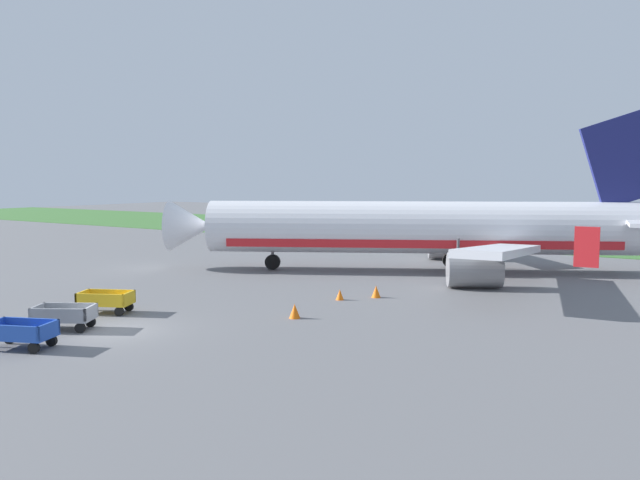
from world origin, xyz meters
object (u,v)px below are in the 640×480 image
Objects in this scene: airplane at (433,229)px; baggage_cart_third_in_row at (106,301)px; baggage_cart_second_in_row at (64,316)px; traffic_cone_mid_apron at (295,311)px; traffic_cone_by_carts at (376,292)px; traffic_cone_near_plane at (340,295)px; baggage_cart_nearest at (20,333)px.

baggage_cart_third_in_row is (-8.15, -21.77, -2.45)m from airplane.
baggage_cart_second_in_row reaches higher than traffic_cone_mid_apron.
baggage_cart_third_in_row is 14.31m from traffic_cone_by_carts.
traffic_cone_near_plane is at bearing -128.65° from traffic_cone_by_carts.
baggage_cart_second_in_row is 10.31m from traffic_cone_mid_apron.
traffic_cone_mid_apron is (0.53, -5.06, 0.06)m from traffic_cone_near_plane.
traffic_cone_near_plane is 2.16m from traffic_cone_by_carts.
airplane is at bearing 89.28° from traffic_cone_near_plane.
airplane is 23.37m from baggage_cart_third_in_row.
traffic_cone_mid_apron reaches higher than traffic_cone_near_plane.
baggage_cart_nearest is at bearing -66.96° from baggage_cart_third_in_row.
airplane reaches higher than baggage_cart_third_in_row.
baggage_cart_third_in_row is at bearing 113.04° from baggage_cart_nearest.
traffic_cone_near_plane is (7.99, 9.16, -0.31)m from baggage_cart_third_in_row.
traffic_cone_mid_apron is at bearing -96.90° from traffic_cone_by_carts.
baggage_cart_nearest is 11.79m from traffic_cone_mid_apron.
traffic_cone_near_plane is at bearing 48.90° from baggage_cart_third_in_row.
airplane is 50.04× the size of traffic_cone_mid_apron.
baggage_cart_nearest reaches higher than traffic_cone_by_carts.
traffic_cone_by_carts is (6.74, 16.93, -0.27)m from baggage_cart_nearest.
baggage_cart_third_in_row is at bearing -110.52° from airplane.
baggage_cart_nearest is 1.01× the size of baggage_cart_third_in_row.
traffic_cone_by_carts is at bearing 83.10° from traffic_cone_mid_apron.
baggage_cart_third_in_row is at bearing -130.73° from traffic_cone_by_carts.
baggage_cart_second_in_row is 14.10m from traffic_cone_near_plane.
baggage_cart_third_in_row is at bearing -131.10° from traffic_cone_near_plane.
traffic_cone_by_carts is (1.35, 1.69, 0.05)m from traffic_cone_near_plane.
airplane is 17.88m from traffic_cone_mid_apron.
baggage_cart_nearest is 1.04× the size of baggage_cart_second_in_row.
baggage_cart_third_in_row is 12.15m from traffic_cone_near_plane.
airplane reaches higher than traffic_cone_mid_apron.
baggage_cart_second_in_row and baggage_cart_third_in_row have the same top height.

